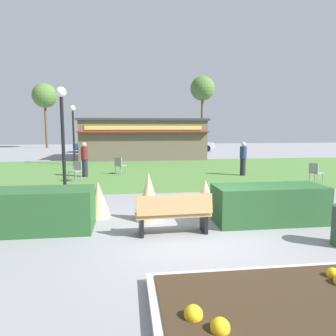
{
  "coord_description": "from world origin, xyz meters",
  "views": [
    {
      "loc": [
        -1.56,
        -6.65,
        2.42
      ],
      "look_at": [
        -0.22,
        3.61,
        1.08
      ],
      "focal_mm": 33.61,
      "sensor_mm": 36.0,
      "label": 1
    }
  ],
  "objects": [
    {
      "name": "cafe_chair_center",
      "position": [
        -1.95,
        9.69,
        0.53
      ],
      "size": [
        0.62,
        0.62,
        0.89
      ],
      "color": "gray",
      "rests_on": "ground_plane"
    },
    {
      "name": "lamppost_far",
      "position": [
        -4.95,
        14.27,
        2.42
      ],
      "size": [
        0.36,
        0.36,
        3.81
      ],
      "color": "black",
      "rests_on": "ground_plane"
    },
    {
      "name": "food_kiosk",
      "position": [
        -0.3,
        18.54,
        1.55
      ],
      "size": [
        9.63,
        5.47,
        3.07
      ],
      "color": "#6B5B4C",
      "rests_on": "ground_plane"
    },
    {
      "name": "ground_plane",
      "position": [
        0.0,
        0.0,
        0.0
      ],
      "size": [
        80.0,
        80.0,
        0.0
      ],
      "primitive_type": "plane",
      "color": "gray"
    },
    {
      "name": "ornamental_grass_behind_right",
      "position": [
        0.56,
        1.61,
        0.49
      ],
      "size": [
        0.77,
        0.77,
        0.99
      ],
      "primitive_type": "cone",
      "color": "#D1BC7F",
      "rests_on": "ground_plane"
    },
    {
      "name": "parked_car_west_slot",
      "position": [
        -4.59,
        25.05,
        0.64
      ],
      "size": [
        4.23,
        2.12,
        1.2
      ],
      "color": "navy",
      "rests_on": "ground_plane"
    },
    {
      "name": "parked_car_east_slot",
      "position": [
        5.09,
        25.05,
        0.64
      ],
      "size": [
        4.25,
        2.15,
        1.2
      ],
      "color": "#B7BABF",
      "rests_on": "ground_plane"
    },
    {
      "name": "person_standing",
      "position": [
        -3.63,
        9.08,
        0.86
      ],
      "size": [
        0.34,
        0.34,
        1.69
      ],
      "rotation": [
        0.0,
        0.0,
        4.69
      ],
      "color": "#23232D",
      "rests_on": "ground_plane"
    },
    {
      "name": "ornamental_grass_behind_left",
      "position": [
        -2.35,
        1.83,
        0.48
      ],
      "size": [
        0.65,
        0.65,
        0.96
      ],
      "primitive_type": "cone",
      "color": "#D1BC7F",
      "rests_on": "ground_plane"
    },
    {
      "name": "cafe_chair_west",
      "position": [
        6.54,
        5.92,
        0.53
      ],
      "size": [
        0.58,
        0.58,
        0.89
      ],
      "color": "gray",
      "rests_on": "ground_plane"
    },
    {
      "name": "person_strolling",
      "position": [
        4.25,
        8.49,
        0.86
      ],
      "size": [
        0.34,
        0.34,
        1.69
      ],
      "rotation": [
        0.0,
        0.0,
        2.12
      ],
      "color": "#23232D",
      "rests_on": "ground_plane"
    },
    {
      "name": "tree_right_bg",
      "position": [
        7.19,
        29.53,
        6.8
      ],
      "size": [
        2.8,
        2.8,
        8.28
      ],
      "color": "brown",
      "rests_on": "ground_plane"
    },
    {
      "name": "parked_car_center_slot",
      "position": [
        0.77,
        25.05,
        0.64
      ],
      "size": [
        4.25,
        2.15,
        1.2
      ],
      "color": "#2D6638",
      "rests_on": "ground_plane"
    },
    {
      "name": "lawn_patch",
      "position": [
        0.0,
        10.72,
        0.0
      ],
      "size": [
        36.0,
        12.0,
        0.01
      ],
      "primitive_type": "cube",
      "color": "#4C7A38",
      "rests_on": "ground_plane"
    },
    {
      "name": "cafe_chair_east",
      "position": [
        -3.86,
        7.9,
        0.53
      ],
      "size": [
        0.6,
        0.6,
        0.89
      ],
      "color": "gray",
      "rests_on": "ground_plane"
    },
    {
      "name": "park_bench",
      "position": [
        -0.54,
        0.17,
        0.48
      ],
      "size": [
        1.72,
        0.59,
        0.95
      ],
      "color": "tan",
      "rests_on": "ground_plane"
    },
    {
      "name": "hedge_right",
      "position": [
        2.01,
        0.76,
        0.48
      ],
      "size": [
        2.79,
        1.1,
        0.95
      ],
      "primitive_type": "cube",
      "color": "#28562B",
      "rests_on": "ground_plane"
    },
    {
      "name": "hedge_left",
      "position": [
        -3.59,
        0.82,
        0.5
      ],
      "size": [
        2.42,
        1.1,
        0.99
      ],
      "primitive_type": "cube",
      "color": "#28562B",
      "rests_on": "ground_plane"
    },
    {
      "name": "ornamental_grass_behind_center",
      "position": [
        -1.02,
        1.36,
        0.63
      ],
      "size": [
        0.71,
        0.71,
        1.26
      ],
      "primitive_type": "cone",
      "color": "#D1BC7F",
      "rests_on": "ground_plane"
    },
    {
      "name": "flower_bed",
      "position": [
        0.63,
        -3.15,
        0.09
      ],
      "size": [
        3.83,
        2.36,
        0.32
      ],
      "color": "beige",
      "rests_on": "ground_plane"
    },
    {
      "name": "lamppost_mid",
      "position": [
        -3.79,
        4.84,
        2.42
      ],
      "size": [
        0.36,
        0.36,
        3.81
      ],
      "color": "black",
      "rests_on": "ground_plane"
    },
    {
      "name": "tree_left_bg",
      "position": [
        -10.89,
        31.91,
        6.01
      ],
      "size": [
        2.8,
        2.8,
        7.47
      ],
      "color": "brown",
      "rests_on": "ground_plane"
    }
  ]
}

